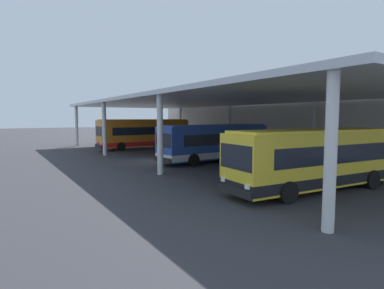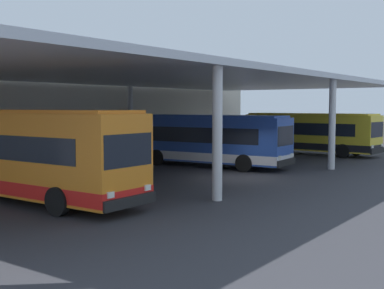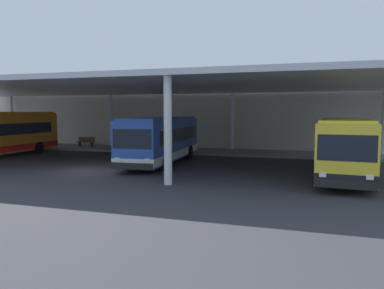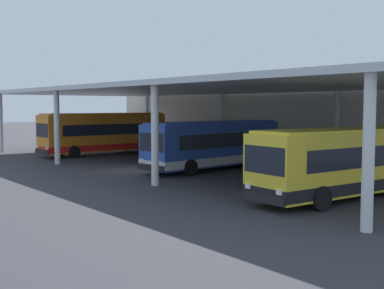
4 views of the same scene
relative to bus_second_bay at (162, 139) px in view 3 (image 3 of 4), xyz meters
The scene contains 7 objects.
ground_plane 5.57m from the bus_second_bay, 125.51° to the right, with size 200.00×200.00×0.00m, color #333338.
platform_kerb 8.19m from the bus_second_bay, 112.63° to the left, with size 42.00×4.50×0.18m, color gray.
station_building_facade 11.25m from the bus_second_bay, 106.16° to the left, with size 48.00×1.60×6.95m, color beige.
canopy_shelter 4.93m from the bus_second_bay, 159.32° to the left, with size 40.00×17.00×5.55m.
bus_second_bay is the anchor object (origin of this frame).
bus_middle_bay 11.62m from the bus_second_bay, ahead, with size 3.30×10.69×3.17m.
bench_waiting 13.40m from the bus_second_bay, 145.93° to the left, with size 1.80×0.45×0.92m.
Camera 3 is at (12.51, -18.85, 3.52)m, focal length 33.93 mm.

